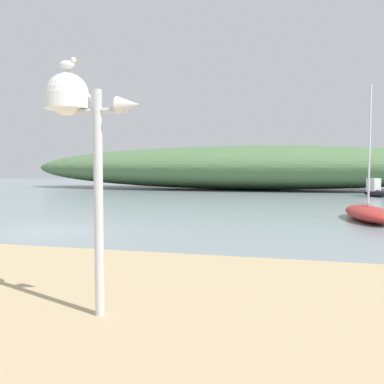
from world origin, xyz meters
The scene contains 6 objects.
ground_plane centered at (0.00, 0.00, 0.00)m, with size 120.00×120.00×0.00m, color gray.
distant_hill centered at (2.68, 29.39, 2.16)m, with size 45.95×11.67×4.32m, color #517547.
mast_structure centered at (5.15, -7.57, 2.85)m, with size 1.30×0.60×3.16m.
seagull_on_radar centered at (5.05, -7.56, 3.48)m, with size 0.27×0.13×0.20m.
motorboat_west_reach centered at (13.37, 20.75, 0.47)m, with size 1.94×2.61×1.37m.
sailboat_outer_mooring centered at (10.68, 5.58, 0.32)m, with size 1.99×4.50×5.46m.
Camera 1 is at (7.98, -12.49, 2.13)m, focal length 39.19 mm.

